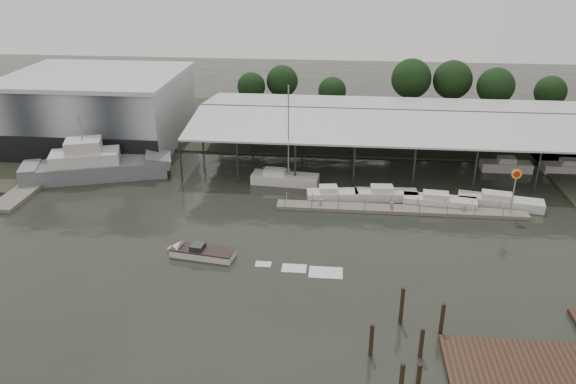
# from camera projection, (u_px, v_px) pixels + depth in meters

# --- Properties ---
(ground) EXTENTS (200.00, 200.00, 0.00)m
(ground) POSITION_uv_depth(u_px,v_px,m) (256.00, 248.00, 55.66)
(ground) COLOR black
(ground) RESTS_ON ground
(land_strip_far) EXTENTS (140.00, 30.00, 0.30)m
(land_strip_far) POSITION_uv_depth(u_px,v_px,m) (293.00, 124.00, 93.85)
(land_strip_far) COLOR #353B2C
(land_strip_far) RESTS_ON ground
(land_strip_west) EXTENTS (20.00, 40.00, 0.30)m
(land_strip_west) POSITION_uv_depth(u_px,v_px,m) (29.00, 139.00, 86.51)
(land_strip_west) COLOR #353B2C
(land_strip_west) RESTS_ON ground
(storage_warehouse) EXTENTS (24.50, 20.50, 10.50)m
(storage_warehouse) POSITION_uv_depth(u_px,v_px,m) (99.00, 109.00, 83.29)
(storage_warehouse) COLOR #A9B0B4
(storage_warehouse) RESTS_ON ground
(covered_boat_shed) EXTENTS (58.24, 24.00, 6.96)m
(covered_boat_shed) POSITION_uv_depth(u_px,v_px,m) (407.00, 115.00, 77.15)
(covered_boat_shed) COLOR silver
(covered_boat_shed) RESTS_ON ground
(trawler_dock) EXTENTS (3.00, 18.00, 0.50)m
(trawler_dock) POSITION_uv_depth(u_px,v_px,m) (38.00, 181.00, 70.99)
(trawler_dock) COLOR slate
(trawler_dock) RESTS_ON ground
(floating_dock) EXTENTS (28.00, 2.00, 1.40)m
(floating_dock) POSITION_uv_depth(u_px,v_px,m) (400.00, 210.00, 63.34)
(floating_dock) COLOR slate
(floating_dock) RESTS_ON ground
(shell_fuel_sign) EXTENTS (1.10, 0.18, 5.55)m
(shell_fuel_sign) POSITION_uv_depth(u_px,v_px,m) (515.00, 183.00, 60.75)
(shell_fuel_sign) COLOR gray
(shell_fuel_sign) RESTS_ON ground
(boardwalk_platform) EXTENTS (15.00, 12.00, 0.50)m
(boardwalk_platform) POSITION_uv_depth(u_px,v_px,m) (568.00, 370.00, 39.48)
(boardwalk_platform) COLOR #3C2418
(boardwalk_platform) RESTS_ON ground
(grey_trawler) EXTENTS (19.05, 10.06, 8.84)m
(grey_trawler) POSITION_uv_depth(u_px,v_px,m) (96.00, 166.00, 72.06)
(grey_trawler) COLOR slate
(grey_trawler) RESTS_ON ground
(white_sailboat) EXTENTS (8.58, 3.33, 12.72)m
(white_sailboat) POSITION_uv_depth(u_px,v_px,m) (284.00, 179.00, 70.56)
(white_sailboat) COLOR silver
(white_sailboat) RESTS_ON ground
(speedboat_underway) EXTENTS (17.81, 4.63, 2.00)m
(speedboat_underway) POSITION_uv_depth(u_px,v_px,m) (197.00, 252.00, 54.23)
(speedboat_underway) COLOR silver
(speedboat_underway) RESTS_ON ground
(moored_cruiser_0) EXTENTS (6.20, 3.01, 1.70)m
(moored_cruiser_0) POSITION_uv_depth(u_px,v_px,m) (332.00, 195.00, 66.15)
(moored_cruiser_0) COLOR silver
(moored_cruiser_0) RESTS_ON ground
(moored_cruiser_1) EXTENTS (7.47, 2.61, 1.70)m
(moored_cruiser_1) POSITION_uv_depth(u_px,v_px,m) (385.00, 194.00, 66.22)
(moored_cruiser_1) COLOR silver
(moored_cruiser_1) RESTS_ON ground
(moored_cruiser_2) EXTENTS (8.38, 3.09, 1.70)m
(moored_cruiser_2) POSITION_uv_depth(u_px,v_px,m) (439.00, 201.00, 64.47)
(moored_cruiser_2) COLOR silver
(moored_cruiser_2) RESTS_ON ground
(moored_cruiser_3) EXTENTS (9.64, 3.98, 1.70)m
(moored_cruiser_3) POSITION_uv_depth(u_px,v_px,m) (500.00, 201.00, 64.41)
(moored_cruiser_3) COLOR silver
(moored_cruiser_3) RESTS_ON ground
(mooring_pilings) EXTENTS (5.82, 8.79, 3.88)m
(mooring_pilings) POSITION_uv_depth(u_px,v_px,m) (409.00, 345.00, 40.52)
(mooring_pilings) COLOR #302418
(mooring_pilings) RESTS_ON ground
(horizon_tree_line) EXTENTS (69.27, 9.43, 10.14)m
(horizon_tree_line) POSITION_uv_depth(u_px,v_px,m) (454.00, 85.00, 94.44)
(horizon_tree_line) COLOR black
(horizon_tree_line) RESTS_ON ground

